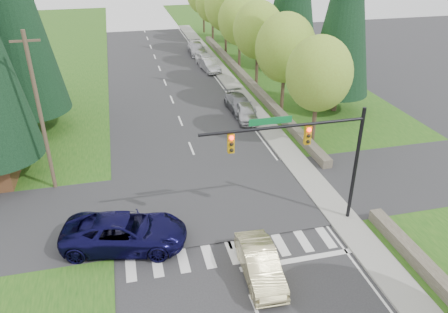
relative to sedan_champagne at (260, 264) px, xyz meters
name	(u,v)px	position (x,y,z in m)	size (l,w,h in m)	color
ground	(251,296)	(-0.80, -1.17, -0.74)	(120.00, 120.00, 0.00)	#28282B
grass_east	(323,111)	(12.20, 18.83, -0.71)	(14.00, 110.00, 0.06)	#1C4C14
grass_west	(18,141)	(-13.80, 18.83, -0.71)	(14.00, 110.00, 0.06)	#1C4C14
cross_street	(213,202)	(-0.80, 6.83, -0.74)	(120.00, 8.00, 0.10)	#28282B
sidewalk_east	(253,109)	(6.10, 20.83, -0.68)	(1.80, 80.00, 0.13)	gray
curb_east	(244,110)	(5.25, 20.83, -0.68)	(0.20, 80.00, 0.13)	gray
stone_wall_north	(246,79)	(7.80, 28.83, -0.39)	(0.70, 40.00, 0.70)	#4C4438
traffic_signal	(310,146)	(3.57, 3.33, 4.24)	(8.70, 0.37, 6.80)	black
utility_pole	(40,113)	(-10.30, 10.83, 4.40)	(1.60, 0.24, 10.00)	#473828
decid_tree_0	(319,74)	(8.40, 12.83, 4.86)	(4.80, 4.80, 8.37)	#38281C
decid_tree_1	(285,48)	(8.50, 19.83, 5.06)	(5.20, 5.20, 8.80)	#38281C
decid_tree_2	(258,30)	(8.30, 26.83, 5.19)	(5.00, 5.00, 8.82)	#38281C
decid_tree_3	(240,20)	(8.40, 33.83, 4.92)	(5.00, 5.00, 8.55)	#38281C
decid_tree_4	(226,7)	(8.50, 40.83, 5.32)	(5.40, 5.40, 9.18)	#38281C
decid_tree_5	(212,3)	(8.30, 47.83, 4.79)	(4.80, 4.80, 8.30)	#38281C
sedan_champagne	(260,264)	(0.00, 0.00, 0.00)	(1.57, 4.49, 1.48)	beige
suv_navy	(125,232)	(-6.11, 3.83, 0.15)	(2.94, 6.39, 1.77)	#0B0A33
parked_car_a	(246,112)	(4.80, 18.72, -0.03)	(1.68, 4.17, 1.42)	#BABBC0
parked_car_b	(239,104)	(4.80, 20.83, -0.03)	(1.98, 4.88, 1.41)	slate
parked_car_c	(210,65)	(4.80, 33.83, -0.03)	(1.51, 4.34, 1.43)	#B3B3B8
parked_car_d	(205,60)	(4.80, 36.27, -0.03)	(1.69, 4.19, 1.43)	silver
parked_car_e	(197,48)	(4.80, 41.83, 0.01)	(2.10, 5.16, 1.50)	#B2B2B7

